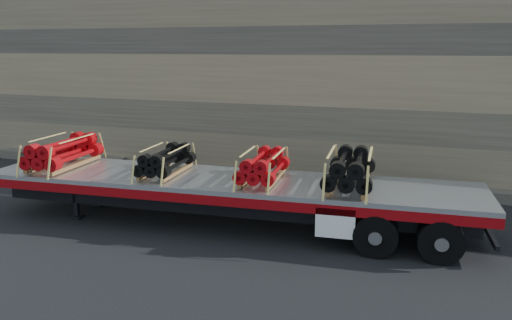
{
  "coord_description": "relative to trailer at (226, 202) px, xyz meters",
  "views": [
    {
      "loc": [
        4.47,
        -12.43,
        4.89
      ],
      "look_at": [
        -0.22,
        0.92,
        1.66
      ],
      "focal_mm": 35.0,
      "sensor_mm": 36.0,
      "label": 1
    }
  ],
  "objects": [
    {
      "name": "rock_wall",
      "position": [
        0.7,
        6.7,
        2.82
      ],
      "size": [
        44.0,
        3.0,
        7.0
      ],
      "primitive_type": "cube",
      "color": "#7A6B54",
      "rests_on": "ground"
    },
    {
      "name": "bundle_midfront",
      "position": [
        -1.78,
        -0.14,
        1.04
      ],
      "size": [
        1.18,
        2.11,
        0.72
      ],
      "primitive_type": null,
      "rotation": [
        0.0,
        0.0,
        0.08
      ],
      "color": "black",
      "rests_on": "trailer"
    },
    {
      "name": "trailer",
      "position": [
        0.0,
        0.0,
        0.0
      ],
      "size": [
        13.77,
        3.68,
        1.36
      ],
      "primitive_type": null,
      "rotation": [
        0.0,
        0.0,
        0.08
      ],
      "color": "#B3B6BB",
      "rests_on": "ground"
    },
    {
      "name": "bundle_midrear",
      "position": [
        1.05,
        0.08,
        1.05
      ],
      "size": [
        1.22,
        2.19,
        0.75
      ],
      "primitive_type": null,
      "rotation": [
        0.0,
        0.0,
        0.08
      ],
      "color": "#AC090E",
      "rests_on": "trailer"
    },
    {
      "name": "ground",
      "position": [
        0.7,
        0.2,
        -0.68
      ],
      "size": [
        120.0,
        120.0,
        0.0
      ],
      "primitive_type": "plane",
      "color": "black",
      "rests_on": "ground"
    },
    {
      "name": "bundle_front",
      "position": [
        -5.08,
        -0.4,
        1.11
      ],
      "size": [
        1.39,
        2.5,
        0.86
      ],
      "primitive_type": null,
      "rotation": [
        0.0,
        0.0,
        0.08
      ],
      "color": "#AC090E",
      "rests_on": "trailer"
    },
    {
      "name": "bundle_rear",
      "position": [
        3.33,
        0.26,
        1.11
      ],
      "size": [
        1.39,
        2.5,
        0.86
      ],
      "primitive_type": null,
      "rotation": [
        0.0,
        0.0,
        0.08
      ],
      "color": "black",
      "rests_on": "trailer"
    }
  ]
}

